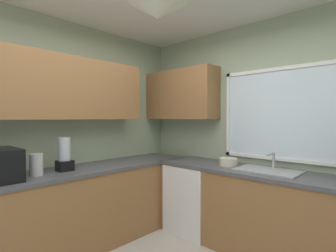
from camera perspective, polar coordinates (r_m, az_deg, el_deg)
room_shell at (r=2.28m, az=-1.03°, el=8.94°), size 3.58×3.65×2.68m
counter_run_left at (r=3.09m, az=-21.99°, el=-17.47°), size 0.65×3.26×0.90m
counter_run_back at (r=3.04m, az=21.96°, el=-17.83°), size 2.67×0.65×0.90m
dishwasher at (r=3.47m, az=6.08°, el=-15.60°), size 0.60×0.60×0.86m
kettle at (r=2.83m, az=-27.40°, el=-7.68°), size 0.12×0.12×0.21m
sink_assembly at (r=2.93m, az=21.47°, el=-9.19°), size 0.63×0.40×0.19m
bowl at (r=3.12m, az=13.36°, el=-7.81°), size 0.21×0.21×0.09m
blender_appliance at (r=2.95m, az=-22.21°, el=-6.17°), size 0.15×0.15×0.36m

